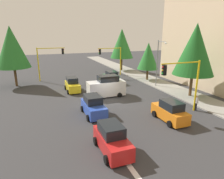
{
  "coord_description": "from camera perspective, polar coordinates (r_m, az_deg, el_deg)",
  "views": [
    {
      "loc": [
        21.49,
        -7.82,
        8.03
      ],
      "look_at": [
        -0.82,
        0.71,
        1.2
      ],
      "focal_mm": 31.94,
      "sensor_mm": 36.0,
      "label": 1
    }
  ],
  "objects": [
    {
      "name": "ground_plane",
      "position": [
        24.24,
        -0.87,
        -3.39
      ],
      "size": [
        120.0,
        120.0,
        0.0
      ],
      "primitive_type": "plane",
      "color": "#353538"
    },
    {
      "name": "sidewalk_kerb",
      "position": [
        33.18,
        13.35,
        1.64
      ],
      "size": [
        80.0,
        4.0,
        0.15
      ],
      "primitive_type": "cube",
      "color": "gray",
      "rests_on": "ground"
    },
    {
      "name": "lane_arrow_near",
      "position": [
        13.68,
        4.19,
        -20.0
      ],
      "size": [
        2.4,
        1.1,
        1.1
      ],
      "color": "silver",
      "rests_on": "ground"
    },
    {
      "name": "apartment_block",
      "position": [
        34.64,
        29.31,
        12.66
      ],
      "size": [
        18.42,
        9.3,
        14.43
      ],
      "color": "beige",
      "rests_on": "ground"
    },
    {
      "name": "traffic_signal_far_right",
      "position": [
        35.78,
        -17.59,
        8.78
      ],
      "size": [
        0.36,
        4.59,
        5.67
      ],
      "color": "yellow",
      "rests_on": "ground"
    },
    {
      "name": "traffic_signal_far_left",
      "position": [
        38.2,
        -0.14,
        9.62
      ],
      "size": [
        0.36,
        4.59,
        5.37
      ],
      "color": "yellow",
      "rests_on": "ground"
    },
    {
      "name": "traffic_signal_near_left",
      "position": [
        20.96,
        19.7,
        3.42
      ],
      "size": [
        0.36,
        4.59,
        5.37
      ],
      "color": "yellow",
      "rests_on": "ground"
    },
    {
      "name": "street_lamp_curbside",
      "position": [
        30.55,
        13.28,
        8.61
      ],
      "size": [
        2.15,
        0.28,
        7.0
      ],
      "color": "slate",
      "rests_on": "ground"
    },
    {
      "name": "tree_roadside_mid",
      "position": [
        34.67,
        10.3,
        9.41
      ],
      "size": [
        3.56,
        3.56,
        6.47
      ],
      "color": "brown",
      "rests_on": "ground"
    },
    {
      "name": "tree_roadside_near",
      "position": [
        26.82,
        22.64,
        10.49
      ],
      "size": [
        4.99,
        4.99,
        9.16
      ],
      "color": "brown",
      "rests_on": "ground"
    },
    {
      "name": "tree_opposite_side",
      "position": [
        33.71,
        -26.79,
        10.76
      ],
      "size": [
        4.93,
        4.93,
        9.05
      ],
      "color": "brown",
      "rests_on": "ground"
    },
    {
      "name": "tree_roadside_far",
      "position": [
        43.18,
        2.84,
        13.02
      ],
      "size": [
        4.83,
        4.83,
        8.86
      ],
      "color": "brown",
      "rests_on": "ground"
    },
    {
      "name": "delivery_van_white",
      "position": [
        25.78,
        -1.6,
        0.78
      ],
      "size": [
        2.22,
        4.8,
        2.77
      ],
      "color": "white",
      "rests_on": "ground"
    },
    {
      "name": "car_blue",
      "position": [
        20.23,
        -5.36,
        -4.76
      ],
      "size": [
        4.09,
        2.03,
        1.98
      ],
      "color": "blue",
      "rests_on": "ground"
    },
    {
      "name": "car_orange",
      "position": [
        19.57,
        16.28,
        -6.09
      ],
      "size": [
        3.96,
        1.93,
        1.98
      ],
      "color": "orange",
      "rests_on": "ground"
    },
    {
      "name": "car_red",
      "position": [
        14.26,
        -0.01,
        -14.06
      ],
      "size": [
        3.92,
        1.94,
        1.98
      ],
      "color": "red",
      "rests_on": "ground"
    },
    {
      "name": "car_green",
      "position": [
        32.87,
        -0.2,
        3.42
      ],
      "size": [
        3.95,
        2.0,
        1.98
      ],
      "color": "#1E7238",
      "rests_on": "ground"
    },
    {
      "name": "car_yellow",
      "position": [
        28.78,
        -11.26,
        1.29
      ],
      "size": [
        3.91,
        1.92,
        1.98
      ],
      "color": "yellow",
      "rests_on": "ground"
    },
    {
      "name": "pedestrian_crossing",
      "position": [
        22.96,
        22.88,
        -3.42
      ],
      "size": [
        0.4,
        0.24,
        1.7
      ],
      "color": "#262638",
      "rests_on": "ground"
    }
  ]
}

